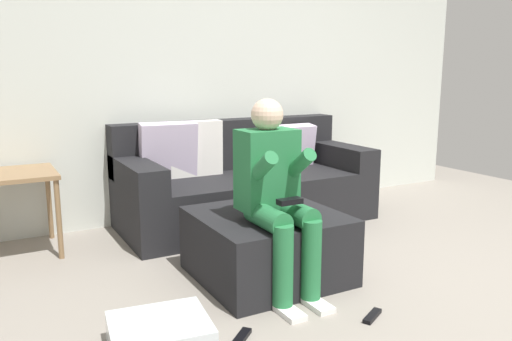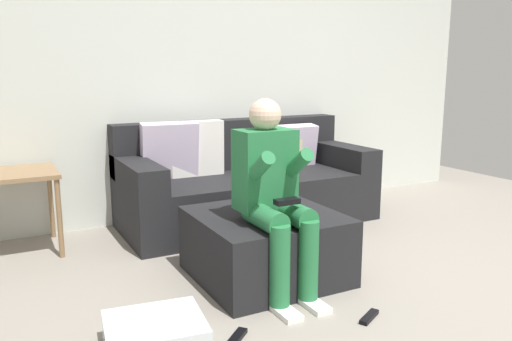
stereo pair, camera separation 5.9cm
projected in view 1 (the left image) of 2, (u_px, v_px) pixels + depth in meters
The scene contains 9 objects.
ground_plane at pixel (429, 307), 2.78m from camera, with size 6.73×6.73×0.00m, color gray.
wall_back at pixel (234, 67), 4.57m from camera, with size 5.18×0.10×2.59m, color silver.
couch_sectional at pixel (243, 183), 4.33m from camera, with size 2.09×0.89×0.87m.
ottoman at pixel (267, 245), 3.16m from camera, with size 0.84×0.83×0.41m, color black.
person_seated at pixel (275, 189), 2.88m from camera, with size 0.33×0.61×1.11m.
storage_bin at pixel (160, 336), 2.34m from camera, with size 0.45×0.39×0.15m, color silver.
side_table at pixel (11, 184), 3.50m from camera, with size 0.58×0.55×0.58m.
remote_near_ottoman at pixel (372, 316), 2.66m from camera, with size 0.17×0.04×0.02m, color black.
remote_by_storage_bin at pixel (240, 339), 2.43m from camera, with size 0.20×0.05×0.02m, color black.
Camera 1 is at (-2.07, -1.82, 1.27)m, focal length 35.88 mm.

